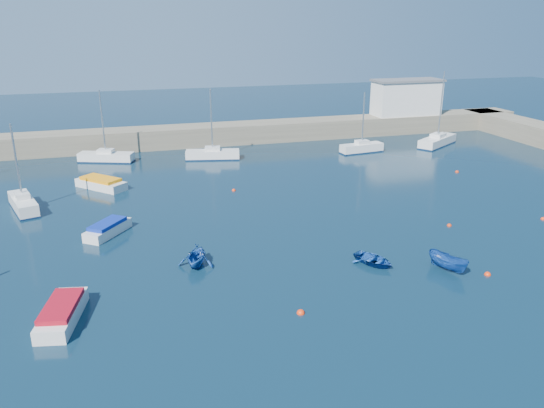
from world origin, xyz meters
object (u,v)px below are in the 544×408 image
object	(u,v)px
motorboat_1	(108,229)
dinghy_right	(448,262)
dinghy_left	(196,256)
motorboat_2	(101,183)
sailboat_3	(23,203)
harbor_office	(406,98)
sailboat_6	(213,154)
sailboat_7	(362,148)
motorboat_0	(62,313)
sailboat_5	(106,157)
sailboat_8	(437,141)
dinghy_center	(374,260)

from	to	relation	value
motorboat_1	dinghy_right	distance (m)	25.99
dinghy_left	motorboat_2	bearing A→B (deg)	130.33
dinghy_right	sailboat_3	bearing A→B (deg)	123.52
harbor_office	sailboat_6	size ratio (longest dim) A/B	1.16
sailboat_7	motorboat_0	bearing A→B (deg)	126.60
harbor_office	sailboat_5	xyz separation A→B (m)	(-43.88, -6.10, -4.49)
motorboat_0	motorboat_1	world-z (taller)	motorboat_0
sailboat_3	sailboat_6	world-z (taller)	sailboat_6
motorboat_0	motorboat_1	size ratio (longest dim) A/B	1.19
harbor_office	dinghy_left	distance (m)	53.72
motorboat_0	dinghy_left	world-z (taller)	dinghy_left
sailboat_3	sailboat_5	bearing A→B (deg)	48.46
motorboat_0	harbor_office	bearing A→B (deg)	54.59
sailboat_6	sailboat_8	distance (m)	30.85
sailboat_7	sailboat_8	xyz separation A→B (m)	(11.69, 0.73, 0.02)
harbor_office	motorboat_2	xyz separation A→B (m)	(-44.37, -17.19, -4.56)
motorboat_1	dinghy_center	world-z (taller)	motorboat_1
sailboat_3	motorboat_0	size ratio (longest dim) A/B	1.50
sailboat_6	sailboat_8	xyz separation A→B (m)	(30.83, -1.27, 0.04)
harbor_office	dinghy_center	world-z (taller)	harbor_office
sailboat_3	sailboat_8	distance (m)	52.05
sailboat_8	motorboat_0	world-z (taller)	sailboat_8
sailboat_6	sailboat_7	bearing A→B (deg)	-83.59
harbor_office	sailboat_8	size ratio (longest dim) A/B	1.01
harbor_office	sailboat_7	distance (m)	16.67
sailboat_7	motorboat_1	world-z (taller)	sailboat_7
dinghy_center	dinghy_left	distance (m)	12.43
sailboat_3	sailboat_8	size ratio (longest dim) A/B	0.79
dinghy_right	motorboat_2	bearing A→B (deg)	110.51
harbor_office	motorboat_1	distance (m)	53.36
sailboat_3	motorboat_0	distance (m)	21.37
sailboat_6	harbor_office	bearing A→B (deg)	-62.39
harbor_office	sailboat_3	bearing A→B (deg)	-156.59
motorboat_0	dinghy_center	distance (m)	20.51
sailboat_8	motorboat_0	xyz separation A→B (m)	(-45.80, -33.14, -0.13)
sailboat_8	dinghy_center	size ratio (longest dim) A/B	3.24
sailboat_7	motorboat_1	bearing A→B (deg)	115.03
sailboat_8	motorboat_1	distance (m)	47.87
sailboat_3	sailboat_6	size ratio (longest dim) A/B	0.91
sailboat_3	dinghy_left	bearing A→B (deg)	-67.60
sailboat_5	sailboat_8	world-z (taller)	sailboat_8
sailboat_8	dinghy_right	distance (m)	39.73
motorboat_1	dinghy_left	world-z (taller)	dinghy_left
sailboat_3	motorboat_2	bearing A→B (deg)	18.90
motorboat_1	sailboat_6	bearing A→B (deg)	97.20
sailboat_7	motorboat_0	distance (m)	47.05
harbor_office	motorboat_2	bearing A→B (deg)	-158.82
sailboat_5	dinghy_left	xyz separation A→B (m)	(6.07, -31.82, 0.16)
sailboat_5	motorboat_1	distance (m)	24.13
sailboat_6	motorboat_2	size ratio (longest dim) A/B	1.60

